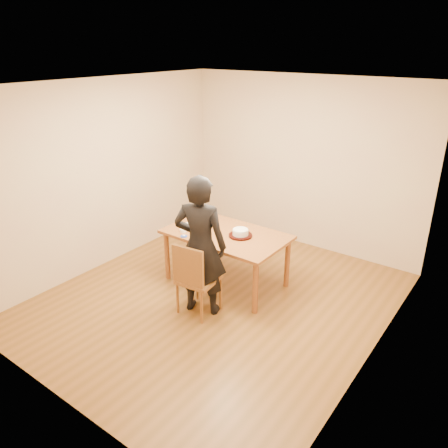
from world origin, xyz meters
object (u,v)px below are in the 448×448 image
Objects in this scene: dining_chair at (199,279)px; cake at (240,232)px; dining_table at (226,234)px; person at (200,246)px; cake_plate at (240,235)px.

cake is at bearing 79.13° from dining_chair.
dining_table is 0.93× the size of person.
cake_plate is at bearing -115.06° from person.
cake_plate is 0.77m from person.
cake is (0.06, 0.80, 0.36)m from dining_chair.
dining_table is at bearing -98.70° from person.
dining_chair is 0.25× the size of person.
person reaches higher than cake_plate.
dining_table is 7.81× the size of cake.
dining_chair is at bearing -94.48° from cake.
cake reaches higher than dining_table.
dining_table is at bearing -172.50° from cake.
dining_table is 5.20× the size of cake_plate.
person is at bearing -94.75° from cake.
cake_plate is 0.18× the size of person.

